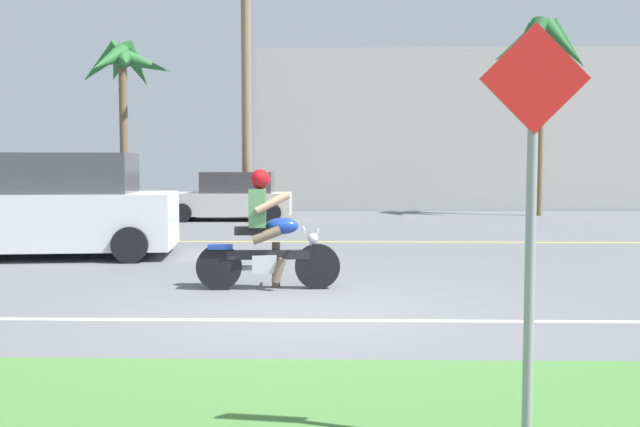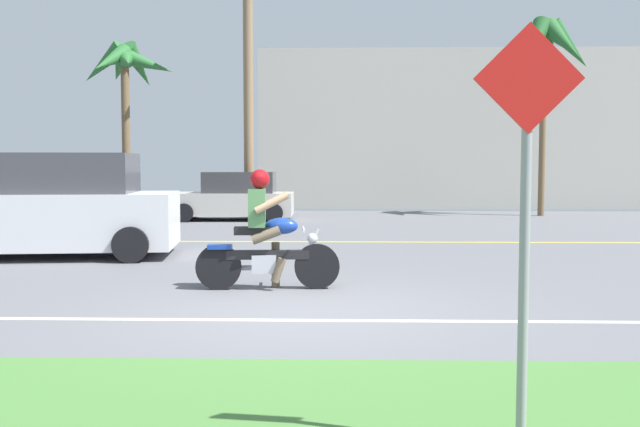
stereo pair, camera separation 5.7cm
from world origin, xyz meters
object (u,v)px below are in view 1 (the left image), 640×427
parked_car_0 (45,200)px  palm_tree_2 (541,50)px  suv_nearby (43,207)px  parked_car_1 (233,198)px  palm_tree_0 (122,70)px  street_sign (532,198)px  motorcyclist (267,239)px

parked_car_0 → palm_tree_2: size_ratio=0.59×
suv_nearby → parked_car_1: bearing=75.5°
palm_tree_0 → parked_car_0: bearing=-113.5°
palm_tree_2 → street_sign: bearing=-105.9°
palm_tree_2 → street_sign: palm_tree_2 is taller
suv_nearby → parked_car_1: (2.27, 8.78, -0.24)m
motorcyclist → suv_nearby: 5.59m
motorcyclist → street_sign: 6.09m
street_sign → suv_nearby: bearing=126.2°
parked_car_1 → palm_tree_0: bearing=162.1°
motorcyclist → parked_car_1: motorcyclist is taller
suv_nearby → palm_tree_2: size_ratio=0.77×
parked_car_0 → palm_tree_0: size_ratio=0.67×
parked_car_0 → parked_car_1: parked_car_0 is taller
motorcyclist → palm_tree_2: bearing=61.5°
parked_car_0 → street_sign: 18.42m
motorcyclist → parked_car_0: size_ratio=0.51×
parked_car_0 → palm_tree_2: bearing=14.9°
parked_car_1 → palm_tree_0: 5.64m
motorcyclist → parked_car_0: bearing=125.6°
parked_car_1 → palm_tree_0: size_ratio=0.65×
palm_tree_0 → street_sign: 20.83m
parked_car_0 → palm_tree_2: (15.00, 4.00, 4.78)m
parked_car_1 → palm_tree_2: (9.93, 2.08, 4.79)m
palm_tree_2 → suv_nearby: bearing=-138.3°
motorcyclist → parked_car_0: 12.52m
suv_nearby → street_sign: (6.56, -8.98, 0.60)m
parked_car_0 → parked_car_1: 5.42m
suv_nearby → palm_tree_0: bearing=98.2°
suv_nearby → street_sign: bearing=-53.8°
suv_nearby → palm_tree_2: (12.20, 10.86, 4.55)m
suv_nearby → parked_car_1: size_ratio=1.35×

